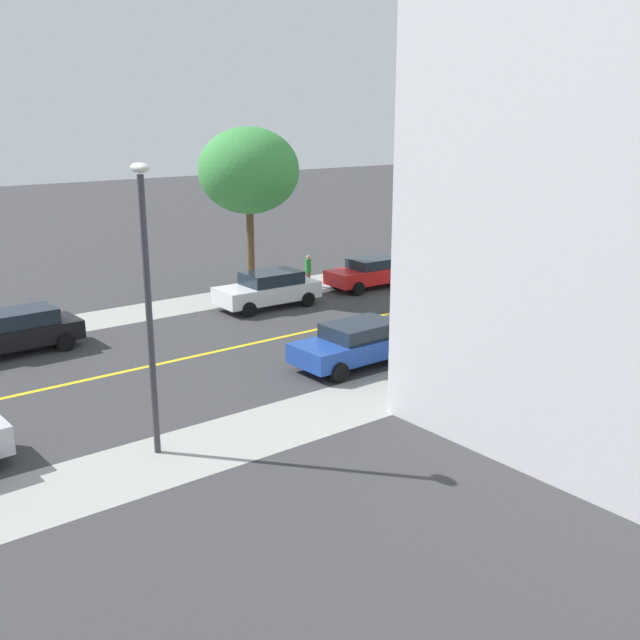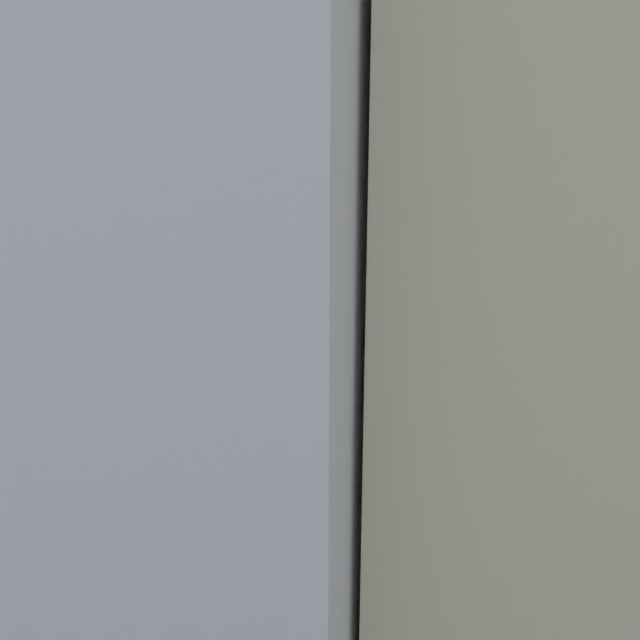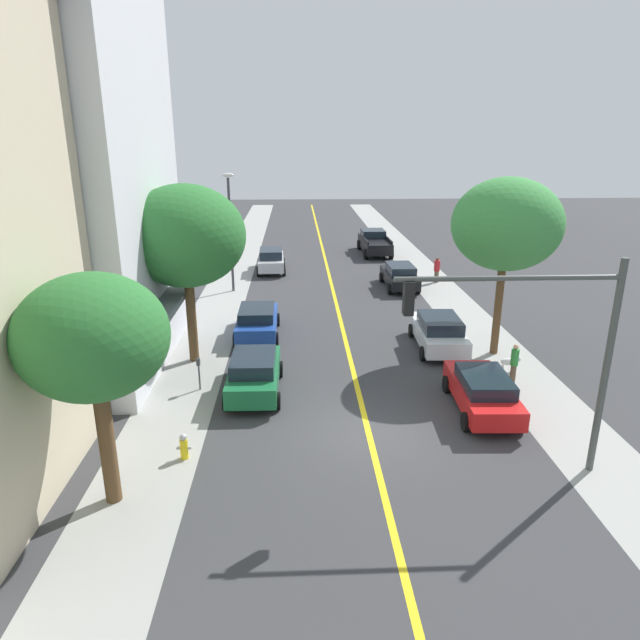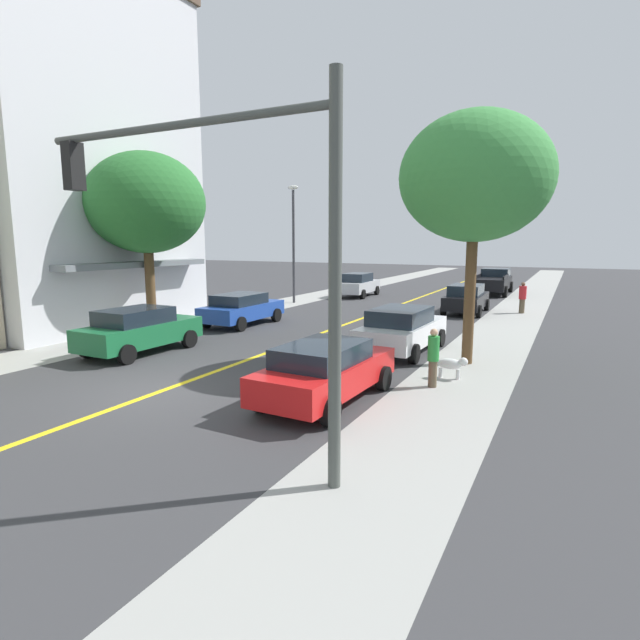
# 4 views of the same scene
# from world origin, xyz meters

# --- Properties ---
(ground_plane) EXTENTS (140.00, 140.00, 0.00)m
(ground_plane) POSITION_xyz_m (0.00, 0.00, 0.00)
(ground_plane) COLOR #38383A
(sidewalk_left) EXTENTS (2.82, 126.00, 0.01)m
(sidewalk_left) POSITION_xyz_m (-6.72, 0.00, 0.00)
(sidewalk_left) COLOR #9E9E99
(sidewalk_left) RESTS_ON ground
(sidewalk_right) EXTENTS (2.82, 126.00, 0.01)m
(sidewalk_right) POSITION_xyz_m (6.72, 0.00, 0.00)
(sidewalk_right) COLOR #9E9E99
(sidewalk_right) RESTS_ON ground
(road_centerline_stripe) EXTENTS (0.20, 126.00, 0.00)m
(road_centerline_stripe) POSITION_xyz_m (0.00, 0.00, 0.00)
(road_centerline_stripe) COLOR yellow
(road_centerline_stripe) RESTS_ON ground
(street_tree_left_near) EXTENTS (4.56, 4.56, 7.68)m
(street_tree_left_near) POSITION_xyz_m (6.48, 6.82, 5.73)
(street_tree_left_near) COLOR brown
(street_tree_left_near) RESTS_ON ground
(street_tree_right_corner) EXTENTS (4.88, 4.88, 7.48)m
(street_tree_right_corner) POSITION_xyz_m (-6.75, 6.57, 5.38)
(street_tree_right_corner) COLOR brown
(street_tree_right_corner) RESTS_ON ground
(fire_hydrant) EXTENTS (0.44, 0.24, 0.82)m
(fire_hydrant) POSITION_xyz_m (-5.74, -1.28, 0.41)
(fire_hydrant) COLOR yellow
(fire_hydrant) RESTS_ON ground
(parking_meter) EXTENTS (0.12, 0.18, 1.27)m
(parking_meter) POSITION_xyz_m (-6.04, 3.56, 0.84)
(parking_meter) COLOR #4C4C51
(parking_meter) RESTS_ON ground
(traffic_light_mast) EXTENTS (6.08, 0.32, 6.28)m
(traffic_light_mast) POSITION_xyz_m (4.24, -2.39, 4.25)
(traffic_light_mast) COLOR #474C47
(traffic_light_mast) RESTS_ON ground
(street_lamp) EXTENTS (0.70, 0.36, 7.16)m
(street_lamp) POSITION_xyz_m (-6.23, 17.91, 4.36)
(street_lamp) COLOR #38383D
(street_lamp) RESTS_ON ground
(red_sedan_right_curb) EXTENTS (2.14, 4.51, 1.45)m
(red_sedan_right_curb) POSITION_xyz_m (4.16, 1.38, 0.77)
(red_sedan_right_curb) COLOR red
(red_sedan_right_curb) RESTS_ON ground
(green_sedan_left_curb) EXTENTS (2.05, 4.34, 1.57)m
(green_sedan_left_curb) POSITION_xyz_m (-3.92, 3.19, 0.82)
(green_sedan_left_curb) COLOR #196638
(green_sedan_left_curb) RESTS_ON ground
(blue_sedan_left_curb) EXTENTS (2.09, 4.43, 1.46)m
(blue_sedan_left_curb) POSITION_xyz_m (-4.20, 9.58, 0.77)
(blue_sedan_left_curb) COLOR #1E429E
(blue_sedan_left_curb) RESTS_ON ground
(white_sedan_right_curb) EXTENTS (2.23, 4.63, 1.56)m
(white_sedan_right_curb) POSITION_xyz_m (4.11, 7.48, 0.82)
(white_sedan_right_curb) COLOR silver
(white_sedan_right_curb) RESTS_ON ground
(black_sedan_right_curb) EXTENTS (2.06, 4.54, 1.54)m
(black_sedan_right_curb) POSITION_xyz_m (4.26, 18.18, 0.80)
(black_sedan_right_curb) COLOR black
(black_sedan_right_curb) RESTS_ON ground
(pedestrian_green_shirt) EXTENTS (0.30, 0.30, 1.58)m
(pedestrian_green_shirt) POSITION_xyz_m (6.17, 3.73, 0.84)
(pedestrian_green_shirt) COLOR brown
(pedestrian_green_shirt) RESTS_ON ground
(small_dog) EXTENTS (0.86, 0.34, 0.64)m
(small_dog) POSITION_xyz_m (6.45, 4.77, 0.42)
(small_dog) COLOR silver
(small_dog) RESTS_ON ground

